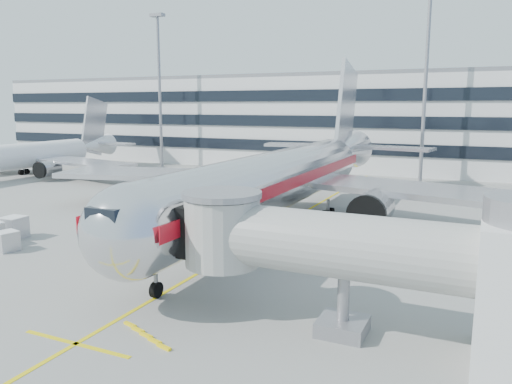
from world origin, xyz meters
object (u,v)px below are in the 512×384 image
at_px(ramp_worker, 122,257).
at_px(baggage_tug, 132,235).
at_px(main_jet, 287,176).
at_px(cargo_container_front, 7,241).
at_px(cargo_container_right, 14,227).
at_px(belt_loader, 137,243).

bearing_deg(ramp_worker, baggage_tug, 87.57).
relative_size(main_jet, baggage_tug, 18.82).
height_order(cargo_container_front, ramp_worker, ramp_worker).
xyz_separation_m(baggage_tug, cargo_container_right, (-10.03, -2.07, 0.00)).
relative_size(belt_loader, baggage_tug, 1.61).
bearing_deg(main_jet, belt_loader, -117.74).
height_order(main_jet, ramp_worker, main_jet).
bearing_deg(cargo_container_front, ramp_worker, -0.45).
bearing_deg(cargo_container_right, cargo_container_front, -46.94).
distance_m(main_jet, ramp_worker, 17.88).
height_order(baggage_tug, ramp_worker, baggage_tug).
xyz_separation_m(belt_loader, baggage_tug, (-1.03, 0.69, 0.29)).
distance_m(belt_loader, baggage_tug, 1.27).
height_order(main_jet, cargo_container_front, main_jet).
bearing_deg(ramp_worker, cargo_container_front, 144.74).
bearing_deg(belt_loader, cargo_container_right, -172.90).
bearing_deg(baggage_tug, cargo_container_front, -147.38).
distance_m(belt_loader, cargo_container_right, 11.14).
height_order(cargo_container_right, ramp_worker, ramp_worker).
relative_size(cargo_container_right, cargo_container_front, 1.05).
height_order(belt_loader, cargo_container_front, belt_loader).
height_order(main_jet, baggage_tug, main_jet).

